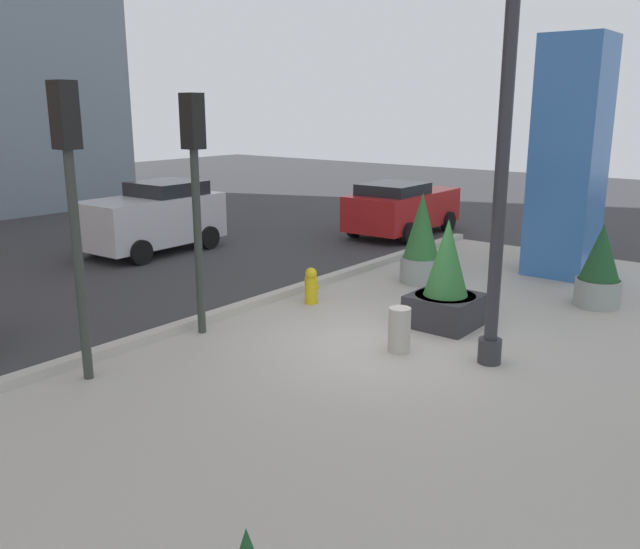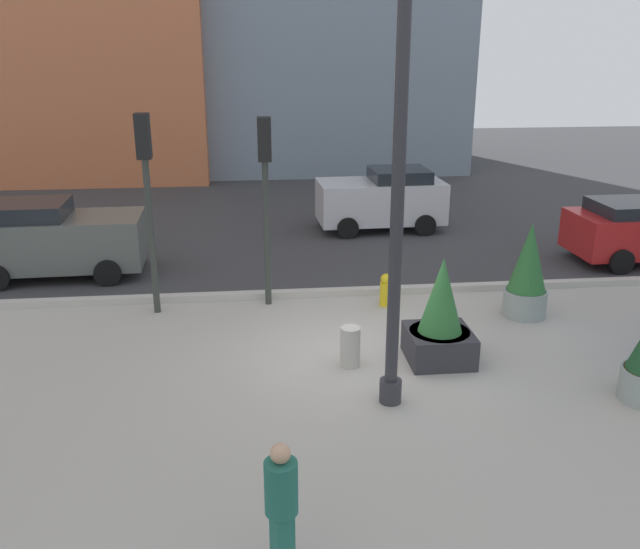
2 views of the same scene
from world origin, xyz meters
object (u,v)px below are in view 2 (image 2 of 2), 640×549
Objects in this scene: traffic_light_corner at (147,182)px; car_passing_lane at (55,239)px; lamp_post at (398,177)px; pedestrian_crossing at (281,504)px; potted_plant_mid_plaza at (528,273)px; concrete_bollard at (350,347)px; car_curb_east at (382,199)px; potted_plant_near_right at (440,320)px; fire_hydrant at (386,290)px; traffic_light_far_side at (265,181)px.

traffic_light_corner is 1.01× the size of car_passing_lane.
pedestrian_crossing is (-1.94, -3.57, -2.79)m from lamp_post.
concrete_bollard is at bearing -154.09° from potted_plant_mid_plaza.
car_passing_lane is at bearing 115.26° from pedestrian_crossing.
car_passing_lane is at bearing -158.12° from car_curb_east.
car_curb_east is at bearing 85.49° from potted_plant_near_right.
fire_hydrant is (0.76, 4.20, -3.33)m from lamp_post.
fire_hydrant is at bearing -8.58° from traffic_light_far_side.
car_curb_east is (0.73, 9.26, 0.15)m from potted_plant_near_right.
concrete_bollard is at bearing -41.39° from car_passing_lane.
concrete_bollard is 5.42m from traffic_light_corner.
potted_plant_near_right is 0.47× the size of car_passing_lane.
traffic_light_corner reaches higher than fire_hydrant.
potted_plant_near_right is 2.63× the size of fire_hydrant.
potted_plant_near_right reaches higher than concrete_bollard.
traffic_light_far_side is 0.98× the size of car_passing_lane.
traffic_light_far_side is (-1.36, 3.23, 2.40)m from concrete_bollard.
lamp_post is 10.10× the size of concrete_bollard.
pedestrian_crossing is at bearing -106.70° from concrete_bollard.
traffic_light_far_side is (-2.58, 0.39, 2.41)m from fire_hydrant.
potted_plant_near_right reaches higher than fire_hydrant.
lamp_post is 4.93m from pedestrian_crossing.
potted_plant_mid_plaza is at bearing -7.53° from traffic_light_corner.
lamp_post is at bearing -129.92° from potted_plant_near_right.
lamp_post reaches higher than pedestrian_crossing.
traffic_light_far_side is at bearing 133.53° from potted_plant_near_right.
lamp_post is 5.03m from traffic_light_far_side.
potted_plant_near_right is at bearing -46.47° from traffic_light_far_side.
fire_hydrant is 6.61m from car_curb_east.
concrete_bollard is (-1.65, -0.06, -0.43)m from potted_plant_near_right.
potted_plant_mid_plaza is (2.40, 1.90, 0.15)m from potted_plant_near_right.
car_curb_east is (6.15, 6.32, -1.91)m from traffic_light_corner.
potted_plant_near_right is 1.20× the size of pedestrian_crossing.
concrete_bollard is 9.63m from car_curb_east.
concrete_bollard is at bearing -113.16° from fire_hydrant.
fire_hydrant is at bearing 162.76° from potted_plant_mid_plaza.
potted_plant_near_right is at bearing 57.95° from pedestrian_crossing.
potted_plant_mid_plaza is at bearing -13.19° from traffic_light_far_side.
lamp_post reaches higher than fire_hydrant.
car_curb_east is (3.74, 6.09, -1.83)m from traffic_light_far_side.
traffic_light_far_side is 2.42m from traffic_light_corner.
potted_plant_near_right is at bearing -28.43° from traffic_light_corner.
pedestrian_crossing is at bearing -109.12° from fire_hydrant.
traffic_light_corner is 9.02m from car_curb_east.
potted_plant_mid_plaza is at bearing -19.70° from car_passing_lane.
traffic_light_far_side is at bearing 112.89° from concrete_bollard.
traffic_light_corner is 8.48m from pedestrian_crossing.
traffic_light_corner is (-3.78, 3.00, 2.48)m from concrete_bollard.
potted_plant_near_right reaches higher than pedestrian_crossing.
fire_hydrant is 0.18× the size of car_passing_lane.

